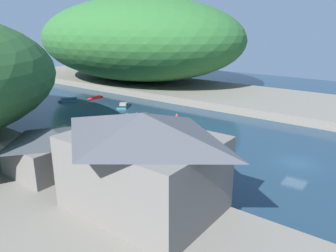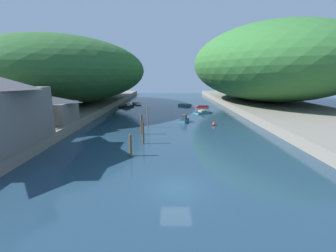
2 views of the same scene
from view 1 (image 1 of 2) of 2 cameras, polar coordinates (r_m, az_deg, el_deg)
water_surface at (r=55.73m, az=-9.37°, el=1.10°), size 130.00×130.00×0.00m
right_bank at (r=75.52m, az=5.17°, el=6.07°), size 22.00×120.00×1.41m
hillside_right at (r=86.61m, az=-5.36°, el=14.85°), size 40.83×57.16×20.64m
waterfront_building at (r=25.22m, az=-4.33°, el=-5.97°), size 9.03×12.07×7.75m
boathouse_shed at (r=34.37m, az=-19.50°, el=-3.63°), size 8.20×6.55×4.33m
boat_cabin_cruiser at (r=72.04m, az=-12.72°, el=4.78°), size 3.60×1.35×0.47m
boat_navy_launch at (r=64.43m, az=-7.65°, el=3.62°), size 4.99×3.96×0.84m
boat_red_skiff at (r=71.65m, az=-17.25°, el=4.37°), size 4.37×4.19×0.52m
boat_moored_right at (r=54.34m, az=-4.17°, el=1.36°), size 2.34×3.37×1.48m
mooring_post_nearest at (r=38.48m, az=9.41°, el=-4.38°), size 0.31×0.31×2.53m
mooring_post_second at (r=41.24m, az=4.50°, el=-2.37°), size 0.23×0.23×2.97m
mooring_post_middle at (r=43.24m, az=-1.32°, el=-1.34°), size 0.32×0.32×3.02m
mooring_post_fourth at (r=46.35m, az=-5.37°, el=0.26°), size 0.21×0.21×3.61m
channel_buoy_near at (r=56.16m, az=1.57°, el=1.77°), size 0.52×0.52×0.78m
person_on_quay at (r=32.23m, az=-11.56°, el=-6.76°), size 0.29×0.42×1.69m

